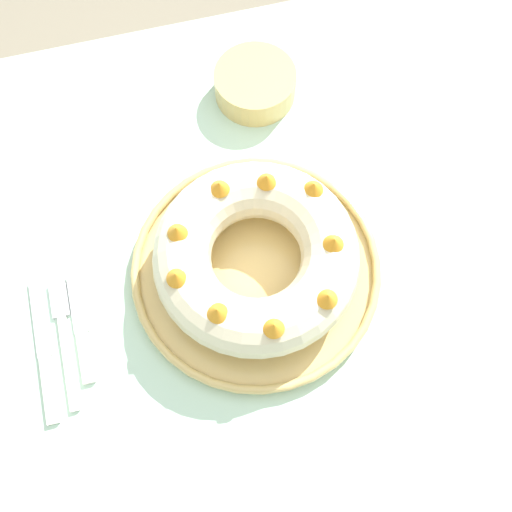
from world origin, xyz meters
TOP-DOWN VIEW (x-y plane):
  - ground_plane at (0.00, 0.00)m, footprint 8.00×8.00m
  - dining_table at (0.00, 0.00)m, footprint 1.49×1.00m
  - serving_dish at (-0.02, 0.03)m, footprint 0.35×0.35m
  - bundt_cake at (-0.02, 0.03)m, footprint 0.28×0.28m
  - fork at (-0.29, 0.01)m, footprint 0.02×0.18m
  - serving_knife at (-0.32, -0.02)m, footprint 0.02×0.20m
  - cake_knife at (-0.27, -0.00)m, footprint 0.02×0.16m
  - side_bowl at (0.06, 0.33)m, footprint 0.13×0.13m

SIDE VIEW (x-z plane):
  - ground_plane at x=0.00m, z-range 0.00..0.00m
  - dining_table at x=0.00m, z-range 0.29..1.04m
  - cake_knife at x=-0.27m, z-range 0.75..0.76m
  - fork at x=-0.29m, z-range 0.75..0.76m
  - serving_knife at x=-0.32m, z-range 0.75..0.76m
  - serving_dish at x=-0.02m, z-range 0.75..0.77m
  - side_bowl at x=0.06m, z-range 0.75..0.80m
  - bundt_cake at x=-0.02m, z-range 0.77..0.86m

